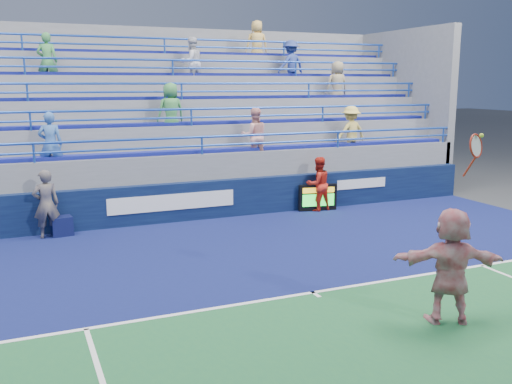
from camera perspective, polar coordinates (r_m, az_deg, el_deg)
name	(u,v)px	position (r m, az deg, el deg)	size (l,w,h in m)	color
ground	(313,294)	(10.86, 5.73, -10.08)	(120.00, 120.00, 0.00)	#333538
sponsor_wall	(205,200)	(16.48, -5.10, -0.80)	(18.00, 0.32, 1.10)	black
bleacher_stand	(171,151)	(19.90, -8.54, 4.03)	(18.00, 5.60, 6.13)	slate
serve_speed_board	(318,198)	(17.54, 6.19, -0.56)	(1.20, 0.32, 0.82)	black
judge_chair	(61,224)	(15.51, -18.90, -3.08)	(0.57, 0.57, 0.90)	#0C113A
tennis_player	(451,266)	(9.79, 18.89, -6.98)	(1.87, 1.26, 3.10)	silver
line_judge	(46,204)	(15.23, -20.25, -1.15)	(0.64, 0.42, 1.75)	#161C3D
ball_girl	(318,184)	(17.49, 6.23, 0.80)	(0.81, 0.63, 1.67)	red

